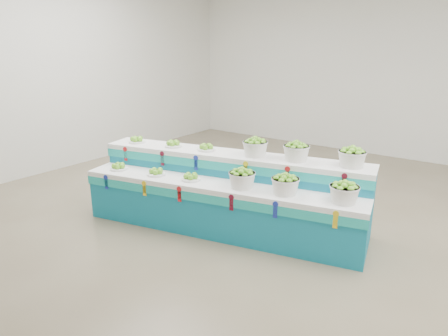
{
  "coord_description": "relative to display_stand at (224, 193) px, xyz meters",
  "views": [
    {
      "loc": [
        2.59,
        -4.56,
        2.51
      ],
      "look_at": [
        -0.58,
        -0.29,
        0.87
      ],
      "focal_mm": 32.7,
      "sensor_mm": 36.0,
      "label": 1
    }
  ],
  "objects": [
    {
      "name": "ground",
      "position": [
        0.58,
        0.29,
        -0.51
      ],
      "size": [
        10.0,
        10.0,
        0.0
      ],
      "primitive_type": "plane",
      "color": "brown",
      "rests_on": "ground"
    },
    {
      "name": "back_wall",
      "position": [
        0.58,
        5.29,
        1.49
      ],
      "size": [
        10.0,
        0.0,
        10.0
      ],
      "primitive_type": "plane",
      "rotation": [
        1.57,
        0.0,
        0.0
      ],
      "color": "silver",
      "rests_on": "ground"
    },
    {
      "name": "display_stand",
      "position": [
        0.0,
        0.0,
        0.0
      ],
      "size": [
        4.06,
        1.86,
        1.02
      ],
      "primitive_type": null,
      "rotation": [
        0.0,
        0.0,
        0.22
      ],
      "color": "#117A9A",
      "rests_on": "ground"
    },
    {
      "name": "plate_lower_left",
      "position": [
        -1.49,
        -0.59,
        0.26
      ],
      "size": [
        0.31,
        0.31,
        0.11
      ],
      "primitive_type": "cylinder",
      "rotation": [
        0.0,
        0.0,
        0.22
      ],
      "color": "white",
      "rests_on": "display_stand"
    },
    {
      "name": "plate_lower_mid",
      "position": [
        -0.86,
        -0.44,
        0.26
      ],
      "size": [
        0.31,
        0.31,
        0.11
      ],
      "primitive_type": "cylinder",
      "rotation": [
        0.0,
        0.0,
        0.22
      ],
      "color": "white",
      "rests_on": "display_stand"
    },
    {
      "name": "plate_lower_right",
      "position": [
        -0.32,
        -0.32,
        0.26
      ],
      "size": [
        0.31,
        0.31,
        0.11
      ],
      "primitive_type": "cylinder",
      "rotation": [
        0.0,
        0.0,
        0.22
      ],
      "color": "white",
      "rests_on": "display_stand"
    },
    {
      "name": "basket_lower_left",
      "position": [
        0.4,
        -0.16,
        0.34
      ],
      "size": [
        0.41,
        0.41,
        0.25
      ],
      "primitive_type": null,
      "rotation": [
        0.0,
        0.0,
        0.22
      ],
      "color": "silver",
      "rests_on": "display_stand"
    },
    {
      "name": "basket_lower_mid",
      "position": [
        0.96,
        -0.03,
        0.34
      ],
      "size": [
        0.41,
        0.41,
        0.25
      ],
      "primitive_type": null,
      "rotation": [
        0.0,
        0.0,
        0.22
      ],
      "color": "silver",
      "rests_on": "display_stand"
    },
    {
      "name": "basket_lower_right",
      "position": [
        1.65,
        0.13,
        0.34
      ],
      "size": [
        0.41,
        0.41,
        0.25
      ],
      "primitive_type": null,
      "rotation": [
        0.0,
        0.0,
        0.22
      ],
      "color": "silver",
      "rests_on": "display_stand"
    },
    {
      "name": "plate_upper_left",
      "position": [
        -1.6,
        -0.11,
        0.56
      ],
      "size": [
        0.31,
        0.31,
        0.11
      ],
      "primitive_type": "cylinder",
      "rotation": [
        0.0,
        0.0,
        0.22
      ],
      "color": "white",
      "rests_on": "display_stand"
    },
    {
      "name": "plate_upper_mid",
      "position": [
        -0.97,
        0.03,
        0.56
      ],
      "size": [
        0.31,
        0.31,
        0.11
      ],
      "primitive_type": "cylinder",
      "rotation": [
        0.0,
        0.0,
        0.22
      ],
      "color": "white",
      "rests_on": "display_stand"
    },
    {
      "name": "plate_upper_right",
      "position": [
        -0.43,
        0.15,
        0.56
      ],
      "size": [
        0.31,
        0.31,
        0.11
      ],
      "primitive_type": "cylinder",
      "rotation": [
        0.0,
        0.0,
        0.22
      ],
      "color": "white",
      "rests_on": "display_stand"
    },
    {
      "name": "basket_upper_left",
      "position": [
        0.3,
        0.32,
        0.64
      ],
      "size": [
        0.41,
        0.41,
        0.25
      ],
      "primitive_type": null,
      "rotation": [
        0.0,
        0.0,
        0.22
      ],
      "color": "silver",
      "rests_on": "display_stand"
    },
    {
      "name": "basket_upper_mid",
      "position": [
        0.85,
        0.44,
        0.64
      ],
      "size": [
        0.41,
        0.41,
        0.25
      ],
      "primitive_type": null,
      "rotation": [
        0.0,
        0.0,
        0.22
      ],
      "color": "silver",
      "rests_on": "display_stand"
    },
    {
      "name": "basket_upper_right",
      "position": [
        1.54,
        0.6,
        0.64
      ],
      "size": [
        0.41,
        0.41,
        0.25
      ],
      "primitive_type": null,
      "rotation": [
        0.0,
        0.0,
        0.22
      ],
      "color": "silver",
      "rests_on": "display_stand"
    }
  ]
}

